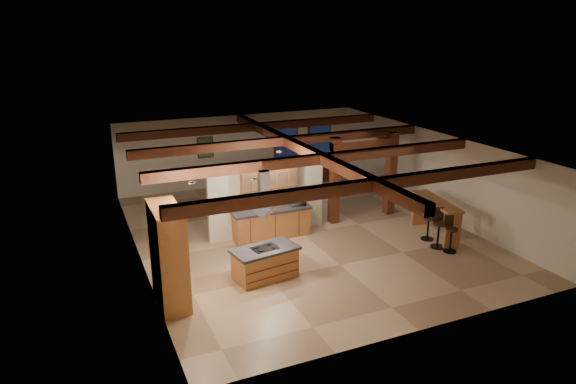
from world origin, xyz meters
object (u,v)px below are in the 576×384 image
kitchen_island (265,262)px  dining_table (283,202)px  sofa (300,173)px  bar_counter (436,212)px

kitchen_island → dining_table: bearing=62.0°
kitchen_island → sofa: kitchen_island is taller
dining_table → bar_counter: size_ratio=0.75×
bar_counter → dining_table: bearing=129.4°
dining_table → sofa: (2.16, 3.16, 0.01)m
kitchen_island → sofa: size_ratio=0.87×
sofa → kitchen_island: bearing=43.5°
kitchen_island → bar_counter: bar_counter is taller
dining_table → sofa: 3.83m
sofa → bar_counter: 7.43m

